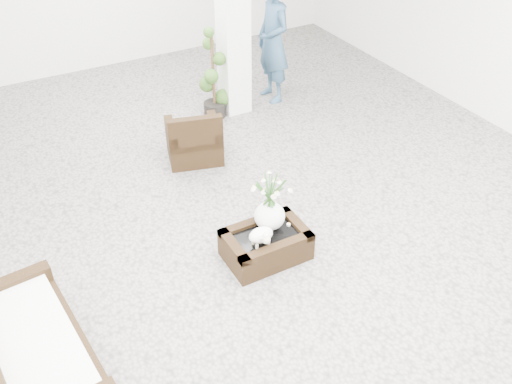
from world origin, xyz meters
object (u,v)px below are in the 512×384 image
coffee_table (266,246)px  armchair (193,133)px  loveseat (34,350)px  topiary (213,74)px

coffee_table → armchair: armchair is taller
coffee_table → armchair: size_ratio=1.16×
coffee_table → loveseat: bearing=-168.8°
armchair → topiary: topiary is taller
loveseat → topiary: bearing=-48.4°
armchair → loveseat: size_ratio=0.45×
coffee_table → topiary: 3.40m
coffee_table → armchair: bearing=86.6°
coffee_table → loveseat: loveseat is taller
coffee_table → armchair: 2.29m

